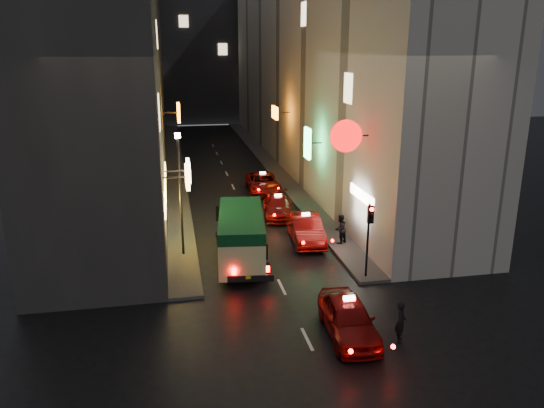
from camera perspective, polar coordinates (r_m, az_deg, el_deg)
building_left at (r=46.86m, az=-15.68°, el=14.34°), size 7.43×52.00×18.00m
building_right at (r=48.39m, az=4.21°, el=14.94°), size 7.93×52.00×18.00m
building_far at (r=78.85m, az=-8.01°, el=16.91°), size 30.00×10.00×22.00m
sidewalk_left at (r=47.84m, az=-10.37°, el=3.91°), size 1.50×52.00×0.15m
sidewalk_right at (r=48.64m, az=-0.29°, el=4.39°), size 1.50×52.00×0.15m
minibus at (r=25.97m, az=-3.33°, el=-3.05°), size 2.84×6.27×2.60m
taxi_near at (r=20.19m, az=8.23°, el=-11.74°), size 2.43×5.33×1.83m
taxi_second at (r=29.17m, az=3.64°, el=-2.43°), size 2.63×5.60×1.90m
taxi_third at (r=33.53m, az=0.66°, el=-0.08°), size 2.49×4.83×1.64m
taxi_far at (r=39.09m, az=-1.00°, el=2.43°), size 2.25×5.07×1.76m
pedestrian_crossing at (r=20.17m, az=13.70°, el=-11.93°), size 0.54×0.67×1.77m
pedestrian_sidewalk at (r=28.66m, az=7.36°, el=-2.48°), size 0.81×0.73×1.81m
traffic_light at (r=24.10m, az=10.45°, el=-2.24°), size 0.26×0.43×3.50m
lamp_post at (r=26.56m, az=-9.85°, el=1.88°), size 0.28×0.28×6.22m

